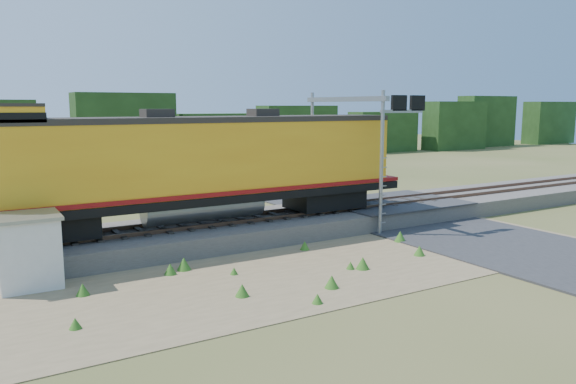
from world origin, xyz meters
TOP-DOWN VIEW (x-y plane):
  - ground at (0.00, 0.00)m, footprint 140.00×140.00m
  - ballast at (0.00, 6.00)m, footprint 70.00×5.00m
  - rails at (0.00, 6.00)m, footprint 70.00×1.54m
  - dirt_shoulder at (-2.00, 0.50)m, footprint 26.00×8.00m
  - road at (7.00, 0.74)m, footprint 7.00×66.00m
  - tree_line_north at (0.00, 38.00)m, footprint 130.00×3.00m
  - weed_clumps at (-3.50, 0.10)m, footprint 15.00×6.20m
  - locomotive at (-3.82, 6.00)m, footprint 19.11×2.91m
  - shed at (-10.71, 3.40)m, footprint 2.03×2.03m
  - signal_gantry at (4.11, 5.36)m, footprint 2.57×6.20m

SIDE VIEW (x-z plane):
  - ground at x=0.00m, z-range 0.00..0.00m
  - weed_clumps at x=-3.50m, z-range -0.28..0.28m
  - dirt_shoulder at x=-2.00m, z-range 0.00..0.03m
  - road at x=7.00m, z-range -0.34..0.52m
  - ballast at x=0.00m, z-range 0.00..0.80m
  - rails at x=0.00m, z-range 0.80..0.96m
  - shed at x=-10.71m, z-range 0.01..2.39m
  - tree_line_north at x=0.00m, z-range -0.18..6.32m
  - locomotive at x=-3.82m, z-range 0.93..5.86m
  - signal_gantry at x=4.11m, z-range 1.66..8.14m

